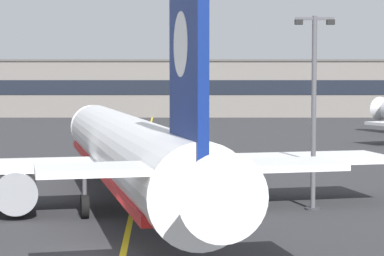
{
  "coord_description": "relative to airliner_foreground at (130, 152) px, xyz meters",
  "views": [
    {
      "loc": [
        4.18,
        -31.61,
        7.53
      ],
      "look_at": [
        4.06,
        14.06,
        4.53
      ],
      "focal_mm": 71.13,
      "sensor_mm": 36.0,
      "label": 1
    }
  ],
  "objects": [
    {
      "name": "taxiway_centreline",
      "position": [
        -0.53,
        18.76,
        -3.37
      ],
      "size": [
        7.74,
        179.86,
        0.01
      ],
      "primitive_type": "cube",
      "rotation": [
        0.0,
        0.0,
        0.04
      ],
      "color": "yellow",
      "rests_on": "ground"
    },
    {
      "name": "airliner_foreground",
      "position": [
        0.0,
        0.0,
        0.0
      ],
      "size": [
        32.26,
        41.08,
        11.65
      ],
      "color": "white",
      "rests_on": "ground"
    },
    {
      "name": "apron_lamp_post",
      "position": [
        10.59,
        0.4,
        2.45
      ],
      "size": [
        2.24,
        0.9,
        11.05
      ],
      "color": "#515156",
      "rests_on": "ground"
    },
    {
      "name": "safety_cone_by_nose_gear",
      "position": [
        0.07,
        15.22,
        -3.11
      ],
      "size": [
        0.44,
        0.44,
        0.55
      ],
      "color": "orange",
      "rests_on": "ground"
    },
    {
      "name": "terminal_building",
      "position": [
        -6.09,
        108.42,
        2.2
      ],
      "size": [
        168.46,
        12.4,
        11.13
      ],
      "color": "slate",
      "rests_on": "ground"
    }
  ]
}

